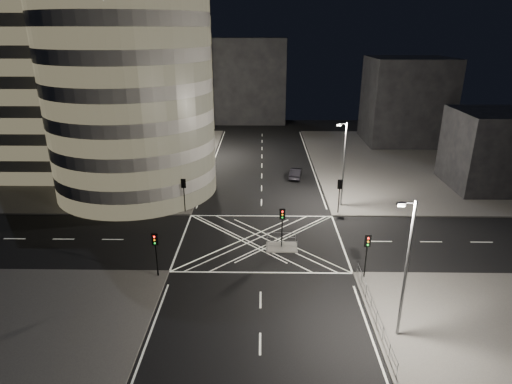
{
  "coord_description": "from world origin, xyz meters",
  "views": [
    {
      "loc": [
        0.09,
        -38.28,
        20.01
      ],
      "look_at": [
        -0.6,
        5.8,
        3.0
      ],
      "focal_mm": 30.0,
      "sensor_mm": 36.0,
      "label": 1
    }
  ],
  "objects_px": {
    "traffic_signal_fr": "(340,190)",
    "street_lamp_right_near": "(406,266)",
    "central_island": "(282,247)",
    "sedan": "(296,173)",
    "street_lamp_left_near": "(185,154)",
    "traffic_signal_island": "(282,221)",
    "traffic_signal_nr": "(367,248)",
    "traffic_signal_fl": "(184,189)",
    "street_lamp_right_far": "(344,162)",
    "street_lamp_left_far": "(204,123)",
    "traffic_signal_nl": "(156,247)"
  },
  "relations": [
    {
      "from": "traffic_signal_nl",
      "to": "street_lamp_left_near",
      "type": "relative_size",
      "value": 0.4
    },
    {
      "from": "traffic_signal_fl",
      "to": "traffic_signal_nr",
      "type": "height_order",
      "value": "same"
    },
    {
      "from": "central_island",
      "to": "street_lamp_right_near",
      "type": "height_order",
      "value": "street_lamp_right_near"
    },
    {
      "from": "traffic_signal_island",
      "to": "sedan",
      "type": "height_order",
      "value": "traffic_signal_island"
    },
    {
      "from": "central_island",
      "to": "street_lamp_right_far",
      "type": "bearing_deg",
      "value": 54.7
    },
    {
      "from": "central_island",
      "to": "traffic_signal_nr",
      "type": "relative_size",
      "value": 0.75
    },
    {
      "from": "traffic_signal_island",
      "to": "street_lamp_left_far",
      "type": "height_order",
      "value": "street_lamp_left_far"
    },
    {
      "from": "traffic_signal_nl",
      "to": "traffic_signal_nr",
      "type": "height_order",
      "value": "same"
    },
    {
      "from": "street_lamp_right_near",
      "to": "sedan",
      "type": "height_order",
      "value": "street_lamp_right_near"
    },
    {
      "from": "traffic_signal_fl",
      "to": "traffic_signal_nr",
      "type": "distance_m",
      "value": 22.24
    },
    {
      "from": "traffic_signal_island",
      "to": "street_lamp_left_near",
      "type": "distance_m",
      "value": 17.89
    },
    {
      "from": "street_lamp_left_far",
      "to": "street_lamp_right_near",
      "type": "distance_m",
      "value": 47.88
    },
    {
      "from": "central_island",
      "to": "sedan",
      "type": "bearing_deg",
      "value": 82.26
    },
    {
      "from": "traffic_signal_fr",
      "to": "street_lamp_right_near",
      "type": "height_order",
      "value": "street_lamp_right_near"
    },
    {
      "from": "traffic_signal_island",
      "to": "street_lamp_right_near",
      "type": "xyz_separation_m",
      "value": [
        7.44,
        -12.5,
        2.63
      ]
    },
    {
      "from": "traffic_signal_nr",
      "to": "street_lamp_right_far",
      "type": "bearing_deg",
      "value": 87.7
    },
    {
      "from": "street_lamp_right_far",
      "to": "traffic_signal_island",
      "type": "bearing_deg",
      "value": -125.3
    },
    {
      "from": "traffic_signal_fl",
      "to": "street_lamp_left_far",
      "type": "bearing_deg",
      "value": 91.57
    },
    {
      "from": "traffic_signal_fr",
      "to": "traffic_signal_nr",
      "type": "xyz_separation_m",
      "value": [
        0.0,
        -13.6,
        0.0
      ]
    },
    {
      "from": "central_island",
      "to": "street_lamp_right_near",
      "type": "relative_size",
      "value": 0.3
    },
    {
      "from": "traffic_signal_fl",
      "to": "street_lamp_right_far",
      "type": "xyz_separation_m",
      "value": [
        18.24,
        2.2,
        2.63
      ]
    },
    {
      "from": "street_lamp_right_near",
      "to": "traffic_signal_island",
      "type": "bearing_deg",
      "value": 120.75
    },
    {
      "from": "traffic_signal_nr",
      "to": "street_lamp_left_far",
      "type": "xyz_separation_m",
      "value": [
        -18.24,
        36.8,
        2.63
      ]
    },
    {
      "from": "traffic_signal_fl",
      "to": "street_lamp_right_near",
      "type": "distance_m",
      "value": 27.79
    },
    {
      "from": "traffic_signal_island",
      "to": "traffic_signal_fr",
      "type": "bearing_deg",
      "value": 50.67
    },
    {
      "from": "street_lamp_right_far",
      "to": "street_lamp_right_near",
      "type": "xyz_separation_m",
      "value": [
        0.0,
        -23.0,
        0.0
      ]
    },
    {
      "from": "traffic_signal_fl",
      "to": "street_lamp_right_far",
      "type": "relative_size",
      "value": 0.4
    },
    {
      "from": "street_lamp_left_far",
      "to": "sedan",
      "type": "bearing_deg",
      "value": -36.99
    },
    {
      "from": "traffic_signal_fl",
      "to": "traffic_signal_fr",
      "type": "relative_size",
      "value": 1.0
    },
    {
      "from": "traffic_signal_fl",
      "to": "traffic_signal_nr",
      "type": "xyz_separation_m",
      "value": [
        17.6,
        -13.6,
        0.0
      ]
    },
    {
      "from": "street_lamp_left_near",
      "to": "central_island",
      "type": "bearing_deg",
      "value": -49.73
    },
    {
      "from": "central_island",
      "to": "traffic_signal_fl",
      "type": "distance_m",
      "value": 13.91
    },
    {
      "from": "traffic_signal_nl",
      "to": "sedan",
      "type": "relative_size",
      "value": 0.91
    },
    {
      "from": "traffic_signal_island",
      "to": "street_lamp_right_near",
      "type": "distance_m",
      "value": 14.78
    },
    {
      "from": "street_lamp_right_far",
      "to": "sedan",
      "type": "distance_m",
      "value": 12.24
    },
    {
      "from": "traffic_signal_nr",
      "to": "traffic_signal_island",
      "type": "height_order",
      "value": "same"
    },
    {
      "from": "traffic_signal_island",
      "to": "street_lamp_left_near",
      "type": "relative_size",
      "value": 0.4
    },
    {
      "from": "traffic_signal_nr",
      "to": "traffic_signal_fl",
      "type": "bearing_deg",
      "value": 142.31
    },
    {
      "from": "traffic_signal_nl",
      "to": "traffic_signal_island",
      "type": "height_order",
      "value": "same"
    },
    {
      "from": "traffic_signal_fl",
      "to": "street_lamp_right_near",
      "type": "height_order",
      "value": "street_lamp_right_near"
    },
    {
      "from": "traffic_signal_fl",
      "to": "street_lamp_left_near",
      "type": "relative_size",
      "value": 0.4
    },
    {
      "from": "traffic_signal_fl",
      "to": "traffic_signal_island",
      "type": "relative_size",
      "value": 1.0
    },
    {
      "from": "traffic_signal_island",
      "to": "sedan",
      "type": "distance_m",
      "value": 21.06
    },
    {
      "from": "traffic_signal_fl",
      "to": "street_lamp_left_near",
      "type": "bearing_deg",
      "value": 96.97
    },
    {
      "from": "traffic_signal_nl",
      "to": "traffic_signal_fr",
      "type": "relative_size",
      "value": 1.0
    },
    {
      "from": "street_lamp_left_near",
      "to": "traffic_signal_nl",
      "type": "bearing_deg",
      "value": -88.06
    },
    {
      "from": "central_island",
      "to": "street_lamp_right_far",
      "type": "xyz_separation_m",
      "value": [
        7.44,
        10.5,
        5.47
      ]
    },
    {
      "from": "street_lamp_left_near",
      "to": "traffic_signal_nr",
      "type": "bearing_deg",
      "value": -45.87
    },
    {
      "from": "traffic_signal_fr",
      "to": "traffic_signal_island",
      "type": "xyz_separation_m",
      "value": [
        -6.8,
        -8.3,
        0.0
      ]
    },
    {
      "from": "traffic_signal_nl",
      "to": "street_lamp_left_far",
      "type": "bearing_deg",
      "value": 90.99
    }
  ]
}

